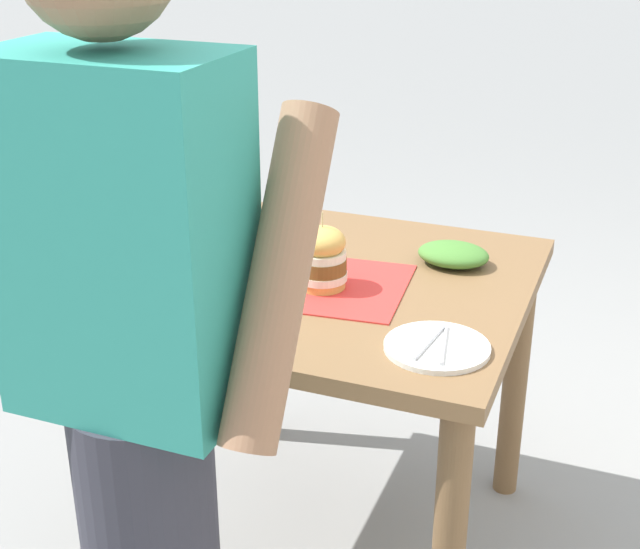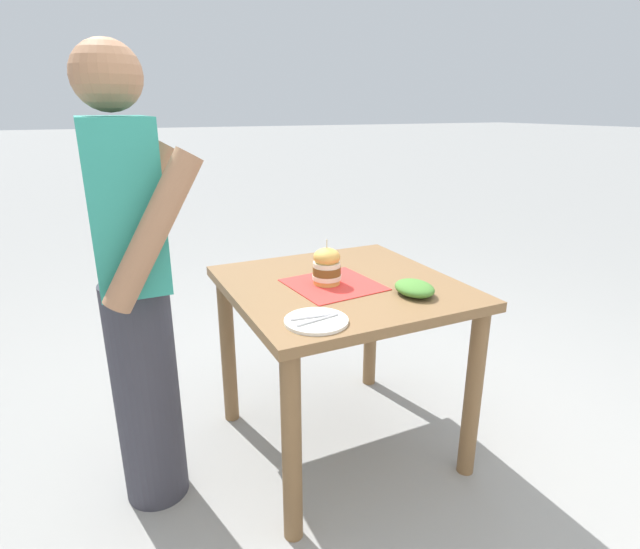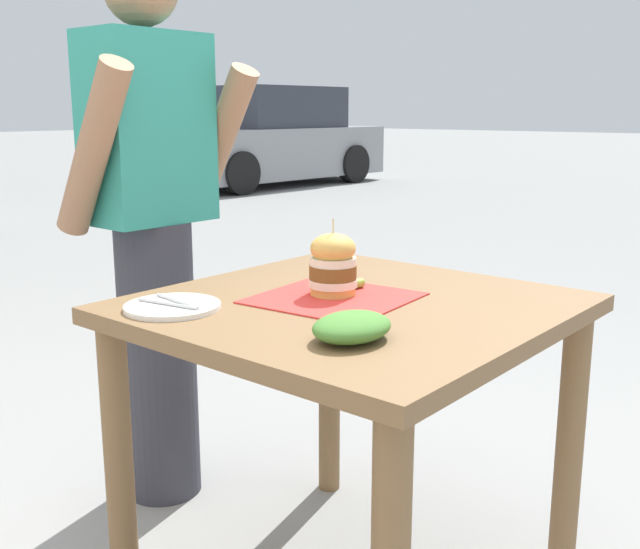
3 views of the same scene
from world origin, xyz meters
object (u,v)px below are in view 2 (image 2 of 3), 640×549
at_px(sandwich, 327,266).
at_px(side_salad, 414,288).
at_px(pickle_spear, 321,276).
at_px(diner_across_table, 135,287).
at_px(side_plate_with_forks, 316,321).
at_px(patio_table, 341,313).

height_order(sandwich, side_salad, sandwich).
bearing_deg(pickle_spear, diner_across_table, 92.36).
relative_size(side_plate_with_forks, diner_across_table, 0.13).
height_order(pickle_spear, side_salad, side_salad).
relative_size(pickle_spear, side_plate_with_forks, 0.37).
xyz_separation_m(sandwich, side_salad, (-0.26, -0.26, -0.05)).
relative_size(sandwich, diner_across_table, 0.11).
height_order(patio_table, sandwich, sandwich).
height_order(patio_table, pickle_spear, pickle_spear).
distance_m(sandwich, side_salad, 0.36).
relative_size(patio_table, pickle_spear, 11.32).
xyz_separation_m(patio_table, diner_across_table, (0.04, 0.81, 0.23)).
distance_m(pickle_spear, diner_across_table, 0.75).
xyz_separation_m(sandwich, diner_across_table, (0.03, 0.74, 0.01)).
bearing_deg(diner_across_table, sandwich, -92.63).
height_order(side_plate_with_forks, diner_across_table, diner_across_table).
xyz_separation_m(patio_table, side_salad, (-0.25, -0.19, 0.17)).
distance_m(patio_table, side_salad, 0.35).
distance_m(side_salad, diner_across_table, 1.04).
relative_size(patio_table, side_plate_with_forks, 4.22).
distance_m(side_plate_with_forks, diner_across_table, 0.66).
bearing_deg(pickle_spear, side_plate_with_forks, 152.53).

